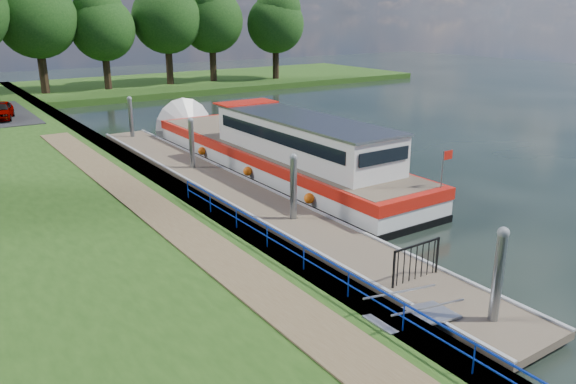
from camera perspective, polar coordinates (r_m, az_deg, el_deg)
ground at (r=16.12m, az=18.46°, el=-12.66°), size 160.00×160.00×0.00m
bank_edge at (r=25.86m, az=-12.41°, el=0.41°), size 1.10×90.00×0.78m
far_bank at (r=64.94m, az=-12.94°, el=10.59°), size 60.00×18.00×0.60m
footpath at (r=18.95m, az=-9.62°, el=-4.56°), size 1.60×40.00×0.05m
blue_fence at (r=15.57m, az=3.78°, el=-7.37°), size 0.04×18.04×0.72m
pontoon at (r=25.21m, az=-5.29°, el=-0.17°), size 2.50×30.00×0.56m
mooring_piles at (r=24.90m, az=-5.36°, el=2.23°), size 0.30×27.30×3.55m
gangway at (r=14.81m, az=12.63°, el=-12.19°), size 2.58×1.00×0.92m
gate_panel at (r=16.83m, az=12.93°, el=-6.43°), size 1.85×0.05×1.15m
barge at (r=29.14m, az=-1.94°, el=4.20°), size 4.36×21.15×4.78m
horizon_trees at (r=57.60m, az=-25.36°, el=16.18°), size 54.38×10.03×12.87m
car_a at (r=44.01m, az=-27.15°, el=7.38°), size 2.30×3.86×1.23m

